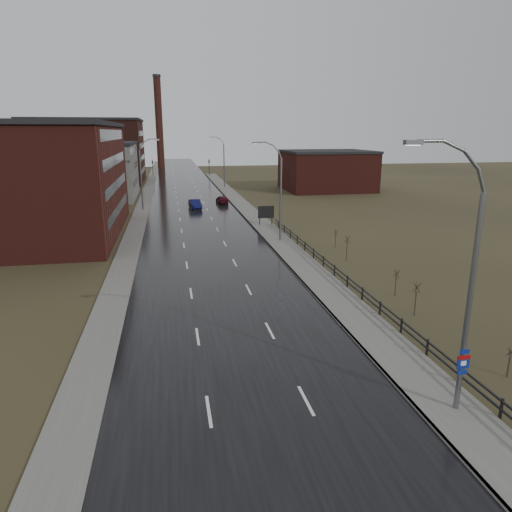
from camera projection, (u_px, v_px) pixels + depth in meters
name	position (u px, v px, depth m)	size (l,w,h in m)	color
ground	(278.00, 467.00, 17.39)	(320.00, 320.00, 0.00)	#2D2819
road	(193.00, 210.00, 74.26)	(14.00, 300.00, 0.06)	black
sidewalk_right	(280.00, 243.00, 52.08)	(3.20, 180.00, 0.18)	#595651
curb_right	(267.00, 243.00, 51.81)	(0.16, 180.00, 0.18)	slate
sidewalk_left	(141.00, 212.00, 72.78)	(2.40, 260.00, 0.12)	#595651
warehouse_near	(21.00, 180.00, 54.51)	(22.44, 28.56, 13.50)	#471914
warehouse_mid	(92.00, 170.00, 86.72)	(16.32, 20.40, 10.50)	slate
warehouse_far	(89.00, 151.00, 113.61)	(26.52, 24.48, 15.50)	#331611
building_right	(326.00, 170.00, 99.43)	(18.36, 16.32, 8.50)	#471914
smokestack	(159.00, 122.00, 154.44)	(2.70, 2.70, 30.70)	#331611
streetlight_main	(465.00, 286.00, 19.20)	(3.91, 0.29, 12.11)	slate
streetlight_right_mid	(278.00, 191.00, 51.50)	(3.36, 0.28, 11.35)	slate
streetlight_left	(143.00, 174.00, 73.25)	(3.36, 0.28, 11.35)	slate
streetlight_right_far	(223.00, 162.00, 102.69)	(3.36, 0.28, 11.35)	slate
guardrail	(351.00, 283.00, 36.40)	(0.10, 53.05, 1.10)	black
shrub_b	(509.00, 362.00, 23.54)	(0.40, 0.42, 1.65)	#382D23
shrub_c	(416.00, 298.00, 31.41)	(0.57, 0.60, 2.40)	#382D23
shrub_d	(396.00, 282.00, 35.28)	(0.50, 0.53, 2.11)	#382D23
shrub_e	(347.00, 247.00, 44.88)	(0.60, 0.63, 2.55)	#382D23
shrub_f	(336.00, 239.00, 49.77)	(0.49, 0.52, 2.06)	#382D23
billboard	(266.00, 213.00, 61.65)	(2.22, 0.17, 2.72)	black
traffic_light_left	(152.00, 160.00, 128.50)	(0.58, 2.73, 5.30)	black
traffic_light_right	(209.00, 160.00, 131.37)	(0.58, 2.73, 5.30)	black
car_near	(195.00, 204.00, 75.27)	(1.62, 4.65, 1.53)	#0C0F40
car_far	(222.00, 200.00, 80.88)	(1.71, 4.26, 1.45)	#440B16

